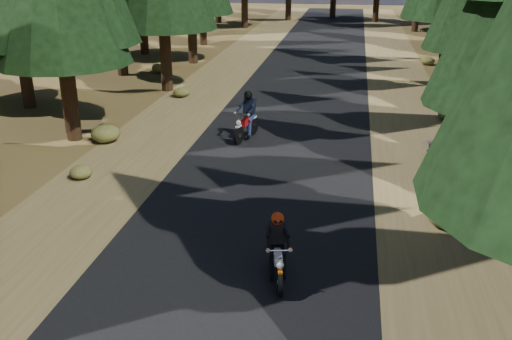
% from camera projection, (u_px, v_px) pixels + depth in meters
% --- Properties ---
extents(ground, '(120.00, 120.00, 0.00)m').
position_uv_depth(ground, '(245.00, 237.00, 13.23)').
color(ground, '#4C391B').
rests_on(ground, ground).
extents(road, '(6.00, 100.00, 0.01)m').
position_uv_depth(road, '(275.00, 163.00, 17.82)').
color(road, black).
rests_on(road, ground).
extents(shoulder_l, '(3.20, 100.00, 0.01)m').
position_uv_depth(shoulder_l, '(135.00, 154.00, 18.54)').
color(shoulder_l, brown).
rests_on(shoulder_l, ground).
extents(shoulder_r, '(3.20, 100.00, 0.01)m').
position_uv_depth(shoulder_r, '(426.00, 172.00, 17.10)').
color(shoulder_r, brown).
rests_on(shoulder_r, ground).
extents(log_near, '(4.50, 3.65, 0.32)m').
position_uv_depth(log_near, '(483.00, 134.00, 20.09)').
color(log_near, '#4C4233').
rests_on(log_near, ground).
extents(understory_shrubs, '(15.56, 31.90, 0.67)m').
position_uv_depth(understory_shrubs, '(323.00, 135.00, 19.55)').
color(understory_shrubs, '#474C1E').
rests_on(understory_shrubs, ground).
extents(rider_lead, '(0.81, 1.68, 1.44)m').
position_uv_depth(rider_lead, '(278.00, 259.00, 11.34)').
color(rider_lead, silver).
rests_on(rider_lead, road).
extents(rider_follow, '(1.03, 1.98, 1.69)m').
position_uv_depth(rider_follow, '(246.00, 124.00, 19.83)').
color(rider_follow, '#A90B0D').
rests_on(rider_follow, road).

